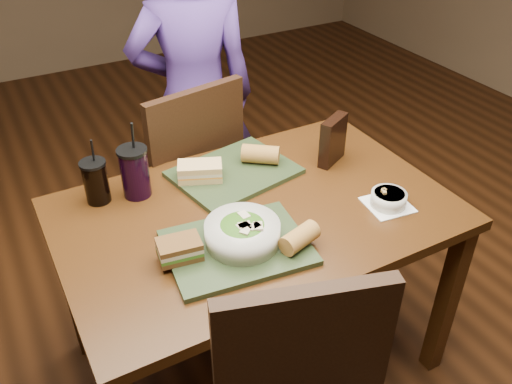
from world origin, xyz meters
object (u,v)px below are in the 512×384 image
(chair_far, at_px, (191,176))
(salad_bowl, at_px, (242,232))
(sandwich_far, at_px, (200,171))
(sandwich_near, at_px, (179,249))
(dining_table, at_px, (256,230))
(chip_bag, at_px, (333,140))
(soup_bowl, at_px, (389,199))
(diner, at_px, (195,100))
(cup_berry, at_px, (135,172))
(baguette_near, at_px, (300,238))
(cup_cola, at_px, (96,181))
(tray_near, at_px, (237,247))
(baguette_far, at_px, (261,154))
(tray_far, at_px, (234,172))

(chair_far, height_order, salad_bowl, chair_far)
(sandwich_far, bearing_deg, sandwich_near, -122.03)
(dining_table, relative_size, chip_bag, 7.15)
(soup_bowl, bearing_deg, sandwich_near, 174.15)
(diner, distance_m, sandwich_near, 1.05)
(cup_berry, bearing_deg, soup_bowl, -33.21)
(baguette_near, bearing_deg, chip_bag, 44.47)
(cup_berry, bearing_deg, baguette_near, -57.69)
(sandwich_near, bearing_deg, chip_bag, 19.43)
(salad_bowl, xyz_separation_m, chip_bag, (0.53, 0.28, 0.03))
(diner, relative_size, cup_cola, 6.56)
(dining_table, xyz_separation_m, tray_near, (-0.15, -0.15, 0.10))
(soup_bowl, bearing_deg, tray_near, 175.73)
(dining_table, bearing_deg, diner, 80.62)
(sandwich_near, xyz_separation_m, baguette_far, (0.47, 0.35, 0.00))
(chair_far, xyz_separation_m, cup_cola, (-0.44, -0.28, 0.27))
(cup_berry, bearing_deg, baguette_far, -5.49)
(tray_far, relative_size, salad_bowl, 1.84)
(salad_bowl, bearing_deg, tray_far, 66.83)
(diner, distance_m, salad_bowl, 1.01)
(chair_far, distance_m, soup_bowl, 0.90)
(baguette_far, bearing_deg, cup_cola, 173.05)
(baguette_far, bearing_deg, cup_berry, 174.51)
(salad_bowl, bearing_deg, chip_bag, 28.02)
(diner, distance_m, sandwich_far, 0.63)
(salad_bowl, height_order, baguette_far, salad_bowl)
(tray_near, distance_m, salad_bowl, 0.05)
(sandwich_far, distance_m, cup_cola, 0.36)
(tray_near, relative_size, baguette_near, 3.38)
(baguette_far, height_order, chip_bag, chip_bag)
(cup_cola, distance_m, cup_berry, 0.13)
(sandwich_far, bearing_deg, tray_near, -97.69)
(chair_far, xyz_separation_m, sandwich_near, (-0.32, -0.70, 0.24))
(tray_far, height_order, baguette_near, baguette_near)
(sandwich_near, xyz_separation_m, chip_bag, (0.72, 0.25, 0.04))
(sandwich_far, distance_m, cup_berry, 0.23)
(diner, height_order, chip_bag, diner)
(sandwich_near, relative_size, sandwich_far, 0.77)
(sandwich_near, height_order, chip_bag, chip_bag)
(baguette_near, relative_size, cup_cola, 0.52)
(salad_bowl, bearing_deg, chair_far, 80.43)
(soup_bowl, height_order, sandwich_far, sandwich_far)
(cup_cola, bearing_deg, tray_far, -9.10)
(tray_far, xyz_separation_m, chip_bag, (0.37, -0.09, 0.08))
(baguette_far, distance_m, cup_berry, 0.47)
(tray_near, distance_m, cup_berry, 0.47)
(tray_near, bearing_deg, diner, 73.73)
(sandwich_near, bearing_deg, chair_far, 65.75)
(diner, xyz_separation_m, cup_cola, (-0.58, -0.52, 0.05))
(tray_far, xyz_separation_m, soup_bowl, (0.37, -0.42, 0.02))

